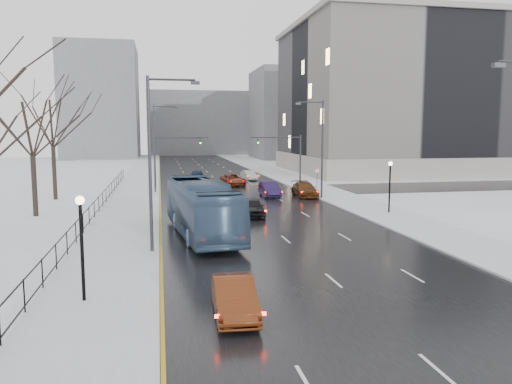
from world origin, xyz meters
TOP-DOWN VIEW (x-y plane):
  - road at (0.00, 60.00)m, footprint 16.00×150.00m
  - cross_road at (0.00, 48.00)m, footprint 130.00×10.00m
  - sidewalk_left at (-10.50, 60.00)m, footprint 5.00×150.00m
  - sidewalk_right at (10.50, 60.00)m, footprint 5.00×150.00m
  - park_strip at (-20.00, 60.00)m, footprint 14.00×150.00m
  - tree_park_d at (-17.80, 34.00)m, footprint 8.75×8.75m
  - tree_park_e at (-18.20, 44.00)m, footprint 9.45×9.45m
  - iron_fence at (-13.00, 30.00)m, footprint 0.06×70.00m
  - streetlight_r_mid at (8.17, 40.00)m, footprint 2.95×0.25m
  - streetlight_l_near at (-8.17, 20.00)m, footprint 2.95×0.25m
  - streetlight_l_far at (-8.17, 52.00)m, footprint 2.95×0.25m
  - lamppost_l at (-11.00, 12.00)m, footprint 0.36×0.36m
  - lamppost_r_mid at (11.00, 30.00)m, footprint 0.36×0.36m
  - mast_signal_right at (7.33, 48.00)m, footprint 6.10×0.33m
  - mast_signal_left at (-7.33, 48.00)m, footprint 6.10×0.33m
  - no_uturn_sign at (9.20, 44.00)m, footprint 0.60×0.06m
  - civic_building at (35.00, 72.00)m, footprint 41.00×31.00m
  - bldg_far_right at (28.00, 115.00)m, footprint 24.00×20.00m
  - bldg_far_left at (-22.00, 125.00)m, footprint 18.00×22.00m
  - bldg_far_center at (4.00, 140.00)m, footprint 30.00×18.00m
  - sedan_left_near at (-5.20, 9.54)m, footprint 1.68×4.39m
  - bus at (-5.18, 24.48)m, footprint 4.37×13.38m
  - sedan_center_near at (-0.50, 31.01)m, footprint 2.06×4.49m
  - sedan_right_near at (3.50, 42.53)m, footprint 1.79×4.81m
  - sedan_right_cross at (1.29, 54.17)m, footprint 2.98×5.50m
  - sedan_right_far at (7.20, 41.98)m, footprint 2.37×5.31m
  - sedan_center_far at (-2.78, 61.43)m, footprint 2.32×4.54m
  - sedan_right_distant at (4.50, 60.47)m, footprint 1.97×4.26m

SIDE VIEW (x-z plane):
  - tree_park_d at x=-17.80m, z-range -6.25..6.25m
  - tree_park_e at x=-18.20m, z-range -6.75..6.75m
  - road at x=0.00m, z-range 0.00..0.04m
  - cross_road at x=0.00m, z-range 0.00..0.04m
  - park_strip at x=-20.00m, z-range 0.00..0.12m
  - sidewalk_left at x=-10.50m, z-range 0.00..0.16m
  - sidewalk_right at x=10.50m, z-range 0.00..0.16m
  - sedan_right_distant at x=4.50m, z-range 0.04..1.39m
  - sedan_left_near at x=-5.20m, z-range 0.04..1.47m
  - sedan_right_cross at x=1.29m, z-range 0.04..1.50m
  - sedan_center_far at x=-2.78m, z-range 0.04..1.52m
  - sedan_center_near at x=-0.50m, z-range 0.04..1.53m
  - sedan_right_far at x=7.20m, z-range 0.04..1.55m
  - sedan_right_near at x=3.50m, z-range 0.04..1.61m
  - iron_fence at x=-13.00m, z-range 0.26..1.56m
  - bus at x=-5.18m, z-range 0.04..3.70m
  - no_uturn_sign at x=9.20m, z-range 0.95..3.65m
  - lamppost_l at x=-11.00m, z-range 0.80..5.08m
  - lamppost_r_mid at x=11.00m, z-range 0.80..5.08m
  - mast_signal_right at x=7.33m, z-range 0.86..7.36m
  - mast_signal_left at x=-7.33m, z-range 0.86..7.36m
  - streetlight_r_mid at x=8.17m, z-range 0.62..10.62m
  - streetlight_l_near at x=-8.17m, z-range 0.62..10.62m
  - streetlight_l_far at x=-8.17m, z-range 0.62..10.62m
  - bldg_far_center at x=4.00m, z-range 0.00..18.00m
  - bldg_far_right at x=28.00m, z-range 0.00..22.00m
  - civic_building at x=35.00m, z-range -1.19..23.61m
  - bldg_far_left at x=-22.00m, z-range 0.00..28.00m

